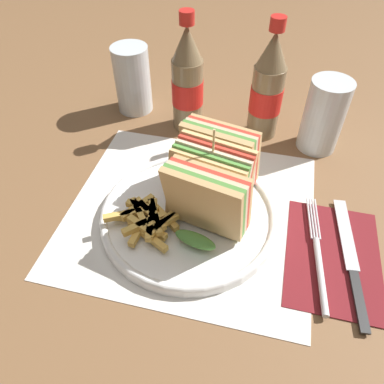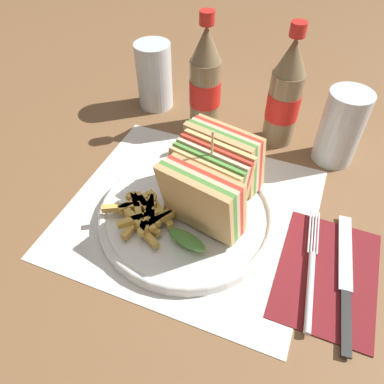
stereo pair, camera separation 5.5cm
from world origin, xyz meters
name	(u,v)px [view 1 (the left image)]	position (x,y,z in m)	size (l,w,h in m)	color
ground_plane	(199,213)	(0.00, 0.00, 0.00)	(4.00, 4.00, 0.00)	brown
placemat	(191,211)	(-0.01, 0.00, 0.00)	(0.37, 0.34, 0.00)	silver
plate_main	(189,215)	(-0.01, -0.02, 0.01)	(0.26, 0.26, 0.02)	white
club_sandwich	(212,180)	(0.02, 0.00, 0.07)	(0.13, 0.19, 0.15)	tan
fries_pile	(147,219)	(-0.06, -0.05, 0.03)	(0.11, 0.09, 0.02)	gold
napkin	(333,256)	(0.20, -0.03, 0.00)	(0.13, 0.19, 0.00)	maroon
fork	(319,262)	(0.18, -0.05, 0.01)	(0.03, 0.20, 0.01)	silver
knife	(351,259)	(0.22, -0.04, 0.01)	(0.04, 0.22, 0.00)	black
coke_bottle_near	(187,82)	(-0.07, 0.22, 0.09)	(0.06, 0.06, 0.22)	#7A6647
coke_bottle_far	(267,89)	(0.07, 0.23, 0.09)	(0.06, 0.06, 0.22)	#7A6647
glass_near	(323,120)	(0.17, 0.21, 0.06)	(0.07, 0.07, 0.13)	silver
glass_far	(133,84)	(-0.19, 0.25, 0.06)	(0.07, 0.07, 0.13)	silver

